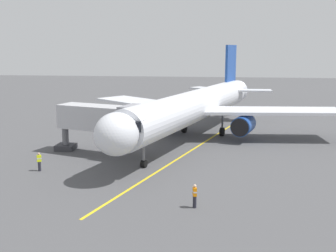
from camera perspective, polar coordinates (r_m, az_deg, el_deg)
The scene contains 6 objects.
ground_plane at distance 51.28m, azimuth 4.40°, elevation -1.56°, with size 220.00×220.00×0.00m, color #4C4C4F.
apron_lead_in_line at distance 44.46m, azimuth 3.25°, elevation -3.47°, with size 0.24×40.00×0.01m, color yellow.
airplane at distance 49.82m, azimuth 3.93°, elevation 2.77°, with size 33.31×39.49×11.50m.
jet_bridge at distance 42.21m, azimuth -8.35°, elevation 0.88°, with size 11.42×5.79×5.40m.
ground_crew_marshaller at distance 28.74m, azimuth 3.77°, elevation -9.74°, with size 0.35×0.45×1.71m.
ground_crew_wing_walker at distance 38.76m, azimuth -17.63°, elevation -4.77°, with size 0.47×0.43×1.71m.
Camera 1 is at (-2.57, 50.02, 10.98)m, focal length 43.41 mm.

